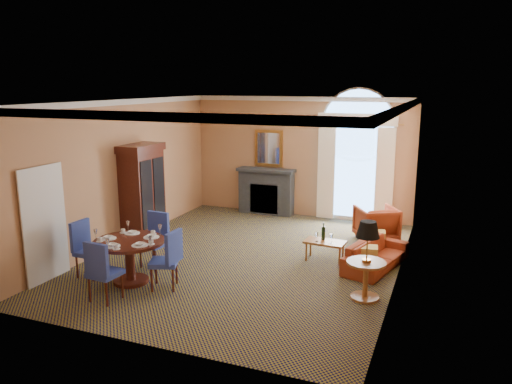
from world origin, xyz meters
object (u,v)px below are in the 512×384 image
at_px(armoire, 142,194).
at_px(dining_table, 130,251).
at_px(coffee_table, 325,242).
at_px(side_table, 367,251).
at_px(sofa, 376,255).
at_px(armchair, 376,224).

relative_size(armoire, dining_table, 1.74).
bearing_deg(armoire, coffee_table, 1.85).
bearing_deg(armoire, side_table, -14.98).
xyz_separation_m(sofa, side_table, (0.05, -1.54, 0.58)).
relative_size(armoire, sofa, 1.24).
xyz_separation_m(armchair, side_table, (0.31, -3.30, 0.44)).
xyz_separation_m(armoire, dining_table, (1.24, -2.28, -0.47)).
height_order(sofa, side_table, side_table).
relative_size(armoire, side_table, 1.67).
distance_m(dining_table, coffee_table, 3.85).
height_order(dining_table, coffee_table, dining_table).
distance_m(coffee_table, side_table, 1.95).
bearing_deg(side_table, coffee_table, 124.79).
xyz_separation_m(dining_table, armchair, (3.76, 4.16, -0.20)).
bearing_deg(coffee_table, sofa, 3.31).
relative_size(dining_table, side_table, 0.96).
bearing_deg(armchair, coffee_table, 35.15).
height_order(dining_table, sofa, dining_table).
xyz_separation_m(coffee_table, side_table, (1.08, -1.56, 0.45)).
distance_m(armchair, coffee_table, 1.90).
distance_m(armoire, sofa, 5.33).
relative_size(sofa, side_table, 1.35).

